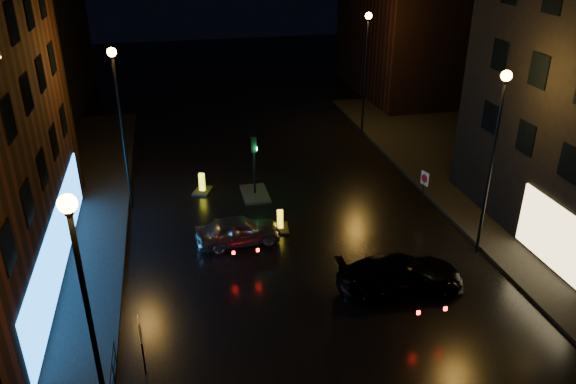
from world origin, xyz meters
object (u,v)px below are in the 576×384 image
bollard_far (202,188)px  road_sign_left (140,334)px  road_sign_right (424,182)px  bollard_near (280,225)px  dark_sedan (401,275)px  traffic_signal (255,187)px  silver_hatchback (238,230)px

bollard_far → road_sign_left: bearing=-79.1°
bollard_far → road_sign_right: (11.03, -4.72, 1.40)m
bollard_near → road_sign_right: 7.78m
dark_sedan → road_sign_left: 10.51m
road_sign_left → road_sign_right: road_sign_left is taller
road_sign_right → dark_sedan: bearing=42.3°
traffic_signal → road_sign_left: 14.03m
road_sign_right → bollard_near: bearing=-13.7°
dark_sedan → road_sign_right: bearing=-30.3°
traffic_signal → dark_sedan: bearing=-66.9°
road_sign_right → traffic_signal: bearing=-40.8°
silver_hatchback → road_sign_right: road_sign_right is taller
bollard_far → road_sign_left: road_sign_left is taller
bollard_near → road_sign_left: size_ratio=0.57×
road_sign_left → bollard_near: bearing=48.7°
dark_sedan → road_sign_right: size_ratio=2.37×
silver_hatchback → bollard_far: bearing=6.6°
dark_sedan → road_sign_right: 7.56m
bollard_near → bollard_far: 6.12m
traffic_signal → bollard_near: traffic_signal is taller
dark_sedan → road_sign_right: road_sign_right is taller
traffic_signal → bollard_near: (0.57, -4.08, -0.27)m
bollard_near → road_sign_left: bearing=-119.2°
road_sign_left → road_sign_right: size_ratio=1.03×
dark_sedan → road_sign_left: bearing=105.2°
traffic_signal → bollard_far: size_ratio=2.29×
road_sign_left → dark_sedan: bearing=9.6°
silver_hatchback → road_sign_right: size_ratio=1.80×
road_sign_left → silver_hatchback: bearing=56.8°
traffic_signal → dark_sedan: 11.01m
traffic_signal → dark_sedan: size_ratio=0.66×
bollard_far → traffic_signal: bearing=3.4°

